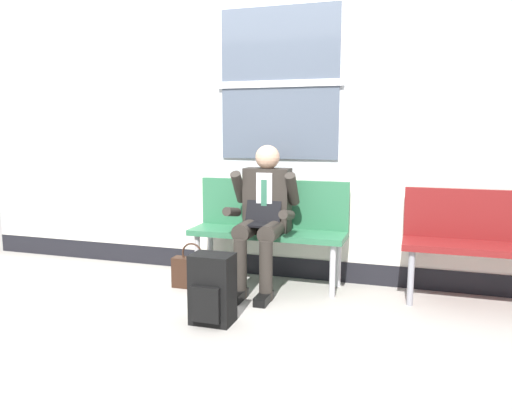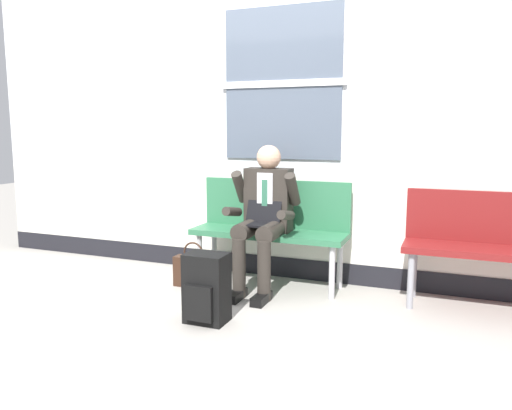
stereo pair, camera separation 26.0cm
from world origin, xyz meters
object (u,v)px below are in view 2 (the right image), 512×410
(bench_empty, at_px, (499,241))
(handbag, at_px, (194,271))
(backpack, at_px, (206,289))
(person_seated, at_px, (263,214))
(bench_with_person, at_px, (271,223))

(bench_empty, bearing_deg, handbag, -171.64)
(bench_empty, relative_size, backpack, 2.73)
(person_seated, xyz_separation_m, backpack, (-0.11, -0.85, -0.42))
(bench_with_person, distance_m, person_seated, 0.23)
(bench_empty, height_order, person_seated, person_seated)
(person_seated, distance_m, handbag, 0.81)
(bench_empty, bearing_deg, person_seated, -173.82)
(bench_empty, xyz_separation_m, person_seated, (-1.84, -0.20, 0.12))
(person_seated, xyz_separation_m, handbag, (-0.60, -0.16, -0.52))
(backpack, relative_size, handbag, 1.25)
(person_seated, bearing_deg, bench_empty, 6.18)
(bench_with_person, distance_m, backpack, 1.10)
(bench_with_person, bearing_deg, handbag, -148.92)
(handbag, bearing_deg, person_seated, 14.88)
(bench_with_person, distance_m, handbag, 0.81)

